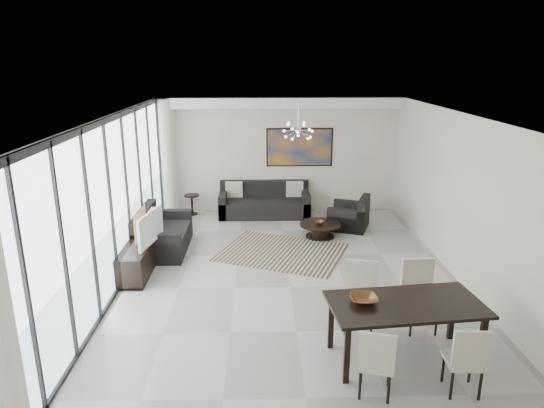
{
  "coord_description": "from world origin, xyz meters",
  "views": [
    {
      "loc": [
        -0.52,
        -7.62,
        3.78
      ],
      "look_at": [
        -0.29,
        0.83,
        1.25
      ],
      "focal_mm": 32.0,
      "sensor_mm": 36.0,
      "label": 1
    }
  ],
  "objects_px": {
    "sofa_main": "(264,204)",
    "tv_console": "(139,256)",
    "television": "(145,228)",
    "coffee_table": "(320,229)",
    "dining_table": "(406,309)"
  },
  "relations": [
    {
      "from": "sofa_main",
      "to": "tv_console",
      "type": "bearing_deg",
      "value": -125.64
    },
    {
      "from": "television",
      "to": "coffee_table",
      "type": "bearing_deg",
      "value": -52.47
    },
    {
      "from": "sofa_main",
      "to": "television",
      "type": "height_order",
      "value": "television"
    },
    {
      "from": "tv_console",
      "to": "dining_table",
      "type": "xyz_separation_m",
      "value": [
        4.09,
        -2.91,
        0.45
      ]
    },
    {
      "from": "coffee_table",
      "to": "dining_table",
      "type": "distance_m",
      "value": 4.63
    },
    {
      "from": "coffee_table",
      "to": "sofa_main",
      "type": "xyz_separation_m",
      "value": [
        -1.21,
        1.64,
        0.1
      ]
    },
    {
      "from": "television",
      "to": "tv_console",
      "type": "bearing_deg",
      "value": 87.28
    },
    {
      "from": "coffee_table",
      "to": "sofa_main",
      "type": "relative_size",
      "value": 0.4
    },
    {
      "from": "coffee_table",
      "to": "television",
      "type": "xyz_separation_m",
      "value": [
        -3.41,
        -1.7,
        0.67
      ]
    },
    {
      "from": "dining_table",
      "to": "tv_console",
      "type": "bearing_deg",
      "value": 144.64
    },
    {
      "from": "coffee_table",
      "to": "dining_table",
      "type": "xyz_separation_m",
      "value": [
        0.52,
        -4.57,
        0.55
      ]
    },
    {
      "from": "coffee_table",
      "to": "dining_table",
      "type": "relative_size",
      "value": 0.44
    },
    {
      "from": "sofa_main",
      "to": "television",
      "type": "xyz_separation_m",
      "value": [
        -2.21,
        -3.34,
        0.57
      ]
    },
    {
      "from": "coffee_table",
      "to": "sofa_main",
      "type": "height_order",
      "value": "sofa_main"
    },
    {
      "from": "coffee_table",
      "to": "tv_console",
      "type": "distance_m",
      "value": 3.94
    }
  ]
}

